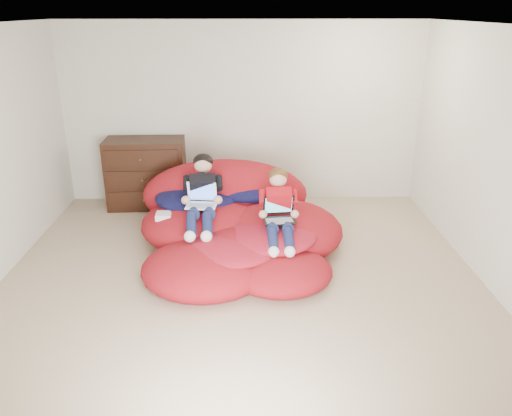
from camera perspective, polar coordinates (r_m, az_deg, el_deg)
The scene contains 9 objects.
room_shell at distance 5.08m, azimuth -1.73°, elevation -6.50°, with size 5.10×5.10×2.77m.
dresser at distance 7.16m, azimuth -12.41°, elevation 3.90°, with size 1.10×0.62×0.97m.
beanbag_pile at distance 5.88m, azimuth -2.37°, elevation -1.89°, with size 2.46×2.53×0.95m.
cream_pillow at distance 6.51m, azimuth -6.12°, elevation 3.75°, with size 0.40×0.25×0.25m, color beige.
older_boy at distance 5.72m, azimuth -6.19°, elevation 1.79°, with size 0.34×1.08×0.70m.
younger_boy at distance 5.43m, azimuth 2.63°, elevation 0.12°, with size 0.30×0.97×0.68m.
laptop_white at distance 5.66m, azimuth -6.23°, elevation 1.01°, with size 0.36×0.32×0.25m.
laptop_black at distance 5.41m, azimuth 2.64°, elevation -0.64°, with size 0.37×0.34×0.25m.
power_adapter at distance 5.81m, azimuth -10.48°, elevation -0.89°, with size 0.18×0.18×0.07m, color white.
Camera 1 is at (0.08, -4.47, 2.64)m, focal length 35.00 mm.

